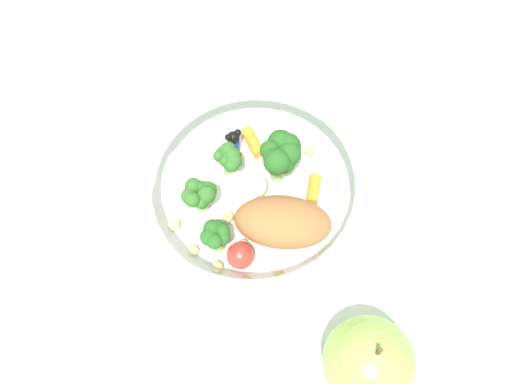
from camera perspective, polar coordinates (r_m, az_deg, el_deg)
ground_plane at (r=0.54m, az=-0.60°, el=-2.17°), size 2.40×2.40×0.00m
food_container at (r=0.51m, az=0.19°, el=-0.31°), size 0.20×0.20×0.07m
loose_apple at (r=0.47m, az=11.49°, el=-16.75°), size 0.07×0.07×0.09m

